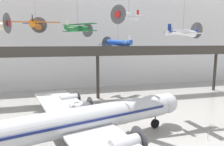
{
  "coord_description": "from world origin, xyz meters",
  "views": [
    {
      "loc": [
        -7.36,
        -18.36,
        12.26
      ],
      "look_at": [
        -0.73,
        8.28,
        8.01
      ],
      "focal_mm": 32.0,
      "sensor_mm": 36.0,
      "label": 1
    }
  ],
  "objects_px": {
    "airliner_silver_main": "(76,122)",
    "suspended_plane_silver_racer": "(129,16)",
    "suspended_plane_white_twin": "(183,32)",
    "suspended_plane_orange_highwing": "(36,25)",
    "suspended_plane_blue_trainer": "(118,43)",
    "stanchion_barrier": "(208,137)",
    "suspended_plane_green_biplane": "(78,28)"
  },
  "relations": [
    {
      "from": "airliner_silver_main",
      "to": "suspended_plane_silver_racer",
      "type": "xyz_separation_m",
      "value": [
        7.78,
        4.74,
        12.43
      ]
    },
    {
      "from": "suspended_plane_white_twin",
      "to": "stanchion_barrier",
      "type": "relative_size",
      "value": 6.86
    },
    {
      "from": "suspended_plane_orange_highwing",
      "to": "suspended_plane_white_twin",
      "type": "bearing_deg",
      "value": -124.32
    },
    {
      "from": "suspended_plane_green_biplane",
      "to": "suspended_plane_orange_highwing",
      "type": "relative_size",
      "value": 0.75
    },
    {
      "from": "airliner_silver_main",
      "to": "suspended_plane_green_biplane",
      "type": "relative_size",
      "value": 4.96
    },
    {
      "from": "suspended_plane_orange_highwing",
      "to": "stanchion_barrier",
      "type": "distance_m",
      "value": 36.18
    },
    {
      "from": "airliner_silver_main",
      "to": "suspended_plane_green_biplane",
      "type": "xyz_separation_m",
      "value": [
        1.32,
        9.75,
        11.04
      ]
    },
    {
      "from": "suspended_plane_white_twin",
      "to": "suspended_plane_orange_highwing",
      "type": "xyz_separation_m",
      "value": [
        -22.43,
        17.21,
        2.04
      ]
    },
    {
      "from": "stanchion_barrier",
      "to": "suspended_plane_white_twin",
      "type": "bearing_deg",
      "value": 90.47
    },
    {
      "from": "suspended_plane_white_twin",
      "to": "suspended_plane_green_biplane",
      "type": "height_order",
      "value": "suspended_plane_green_biplane"
    },
    {
      "from": "airliner_silver_main",
      "to": "suspended_plane_silver_racer",
      "type": "relative_size",
      "value": 6.02
    },
    {
      "from": "suspended_plane_green_biplane",
      "to": "stanchion_barrier",
      "type": "height_order",
      "value": "suspended_plane_green_biplane"
    },
    {
      "from": "suspended_plane_orange_highwing",
      "to": "stanchion_barrier",
      "type": "height_order",
      "value": "suspended_plane_orange_highwing"
    },
    {
      "from": "suspended_plane_orange_highwing",
      "to": "suspended_plane_silver_racer",
      "type": "bearing_deg",
      "value": -137.99
    },
    {
      "from": "suspended_plane_green_biplane",
      "to": "suspended_plane_blue_trainer",
      "type": "bearing_deg",
      "value": 7.15
    },
    {
      "from": "suspended_plane_white_twin",
      "to": "suspended_plane_blue_trainer",
      "type": "height_order",
      "value": "suspended_plane_white_twin"
    },
    {
      "from": "suspended_plane_green_biplane",
      "to": "stanchion_barrier",
      "type": "xyz_separation_m",
      "value": [
        15.05,
        -11.52,
        -14.02
      ]
    },
    {
      "from": "suspended_plane_blue_trainer",
      "to": "stanchion_barrier",
      "type": "distance_m",
      "value": 26.47
    },
    {
      "from": "suspended_plane_green_biplane",
      "to": "suspended_plane_orange_highwing",
      "type": "bearing_deg",
      "value": 78.05
    },
    {
      "from": "stanchion_barrier",
      "to": "airliner_silver_main",
      "type": "bearing_deg",
      "value": 173.81
    },
    {
      "from": "suspended_plane_blue_trainer",
      "to": "stanchion_barrier",
      "type": "height_order",
      "value": "suspended_plane_blue_trainer"
    },
    {
      "from": "airliner_silver_main",
      "to": "stanchion_barrier",
      "type": "height_order",
      "value": "airliner_silver_main"
    },
    {
      "from": "airliner_silver_main",
      "to": "suspended_plane_orange_highwing",
      "type": "height_order",
      "value": "suspended_plane_orange_highwing"
    },
    {
      "from": "stanchion_barrier",
      "to": "suspended_plane_silver_racer",
      "type": "bearing_deg",
      "value": 142.82
    },
    {
      "from": "suspended_plane_green_biplane",
      "to": "stanchion_barrier",
      "type": "relative_size",
      "value": 6.66
    },
    {
      "from": "suspended_plane_silver_racer",
      "to": "suspended_plane_green_biplane",
      "type": "relative_size",
      "value": 0.82
    },
    {
      "from": "suspended_plane_white_twin",
      "to": "suspended_plane_orange_highwing",
      "type": "distance_m",
      "value": 28.34
    },
    {
      "from": "airliner_silver_main",
      "to": "stanchion_barrier",
      "type": "xyz_separation_m",
      "value": [
        16.37,
        -1.77,
        -2.98
      ]
    },
    {
      "from": "suspended_plane_silver_racer",
      "to": "suspended_plane_green_biplane",
      "type": "distance_m",
      "value": 8.29
    },
    {
      "from": "suspended_plane_blue_trainer",
      "to": "stanchion_barrier",
      "type": "xyz_separation_m",
      "value": [
        5.46,
        -23.08,
        -11.75
      ]
    },
    {
      "from": "airliner_silver_main",
      "to": "suspended_plane_white_twin",
      "type": "distance_m",
      "value": 19.93
    },
    {
      "from": "suspended_plane_green_biplane",
      "to": "suspended_plane_orange_highwing",
      "type": "height_order",
      "value": "suspended_plane_orange_highwing"
    }
  ]
}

